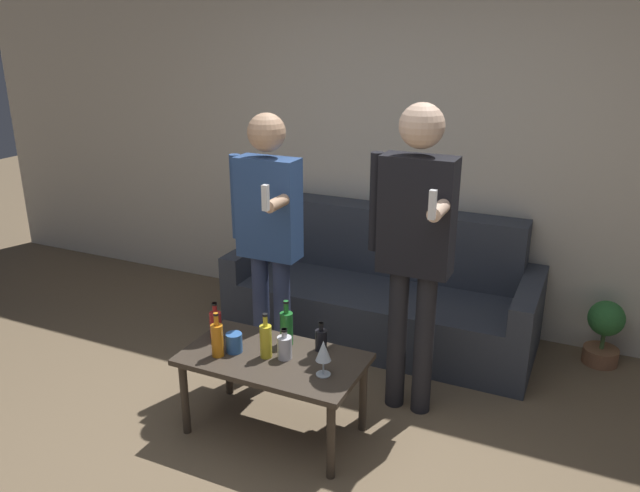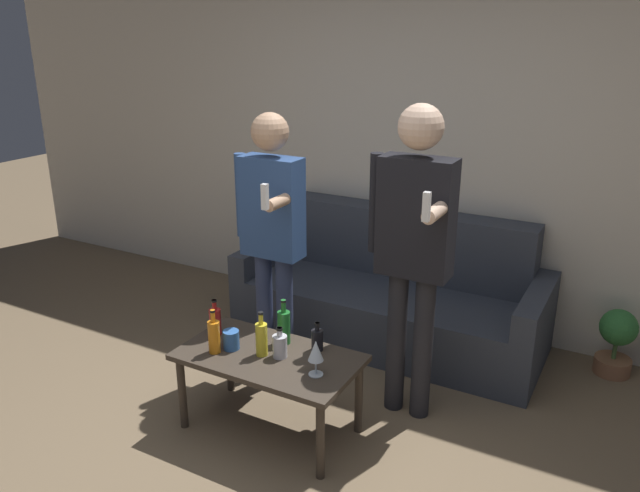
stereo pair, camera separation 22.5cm
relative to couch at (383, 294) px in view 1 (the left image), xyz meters
The scene contains 14 objects.
wall_back 1.12m from the couch, 83.58° to the left, with size 8.00×0.06×2.70m.
couch is the anchor object (origin of this frame).
coffee_table 1.36m from the couch, 96.00° to the right, with size 0.96×0.53×0.46m.
bottle_orange 1.36m from the couch, 93.43° to the right, with size 0.08×0.08×0.17m.
bottle_green 1.20m from the couch, 87.27° to the right, with size 0.06×0.06×0.16m.
bottle_dark 1.54m from the couch, 105.71° to the right, with size 0.06×0.06×0.25m.
bottle_yellow 1.23m from the couch, 96.81° to the right, with size 0.07×0.07×0.26m.
bottle_red 1.40m from the couch, 97.29° to the right, with size 0.06×0.06×0.25m.
bottle_clear 1.42m from the couch, 112.42° to the right, with size 0.07×0.07×0.21m.
wine_glass_near 1.44m from the couch, 82.97° to the right, with size 0.08×0.08×0.19m.
cup_on_table 1.45m from the couch, 104.40° to the right, with size 0.09×0.09×0.11m.
person_standing_left 1.16m from the couch, 118.63° to the right, with size 0.44×0.42×1.65m.
person_standing_right 1.20m from the couch, 61.81° to the right, with size 0.46×0.44×1.75m.
potted_plant 1.47m from the couch, ahead, with size 0.23×0.23×0.44m.
Camera 1 is at (1.26, -1.98, 2.10)m, focal length 35.00 mm.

